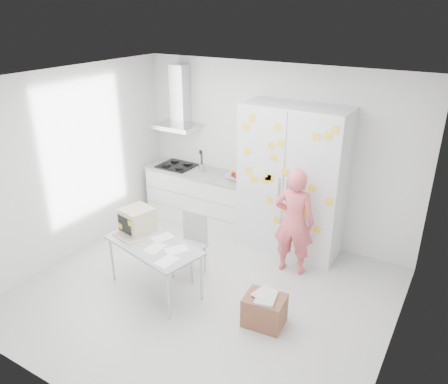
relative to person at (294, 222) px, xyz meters
The scene contains 10 objects.
floor 1.53m from the person, 123.86° to the right, with size 4.50×4.00×0.02m, color silver.
walls 1.02m from the person, 152.76° to the right, with size 4.52×4.01×2.70m.
ceiling 2.35m from the person, 123.86° to the right, with size 4.50×4.00×0.02m, color white.
counter_run 2.05m from the person, 162.78° to the left, with size 1.84×0.63×1.28m.
range_hood 2.77m from the person, 162.87° to the left, with size 0.70×0.48×1.01m.
tall_cabinet 0.73m from the person, 116.62° to the left, with size 1.50×0.68×2.20m.
person is the anchor object (origin of this frame).
desk 2.01m from the person, 141.65° to the right, with size 1.39×0.90×1.02m.
chair 1.42m from the person, 146.65° to the right, with size 0.41×0.41×0.89m.
cardboard_box 1.35m from the person, 81.92° to the right, with size 0.49×0.41×0.40m.
Camera 1 is at (2.61, -3.87, 3.46)m, focal length 35.00 mm.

